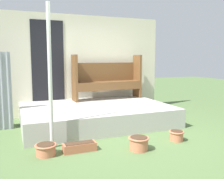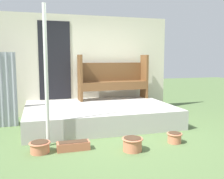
{
  "view_description": "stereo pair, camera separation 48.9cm",
  "coord_description": "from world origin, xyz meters",
  "px_view_note": "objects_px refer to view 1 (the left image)",
  "views": [
    {
      "loc": [
        -1.84,
        -4.21,
        1.48
      ],
      "look_at": [
        0.01,
        0.39,
        0.86
      ],
      "focal_mm": 40.0,
      "sensor_mm": 36.0,
      "label": 1
    },
    {
      "loc": [
        -1.38,
        -4.37,
        1.48
      ],
      "look_at": [
        0.01,
        0.39,
        0.86
      ],
      "focal_mm": 40.0,
      "sensor_mm": 36.0,
      "label": 2
    }
  ],
  "objects_px": {
    "flower_pot_middle": "(139,143)",
    "flower_pot_right": "(176,135)",
    "planter_box_rect": "(80,147)",
    "support_post": "(50,77)",
    "flower_pot_left": "(46,149)",
    "bench": "(107,77)"
  },
  "relations": [
    {
      "from": "flower_pot_left",
      "to": "flower_pot_right",
      "type": "relative_size",
      "value": 1.23
    },
    {
      "from": "bench",
      "to": "flower_pot_right",
      "type": "distance_m",
      "value": 2.69
    },
    {
      "from": "flower_pot_right",
      "to": "planter_box_rect",
      "type": "distance_m",
      "value": 1.77
    },
    {
      "from": "flower_pot_middle",
      "to": "planter_box_rect",
      "type": "height_order",
      "value": "flower_pot_middle"
    },
    {
      "from": "flower_pot_left",
      "to": "flower_pot_middle",
      "type": "height_order",
      "value": "flower_pot_middle"
    },
    {
      "from": "bench",
      "to": "support_post",
      "type": "bearing_deg",
      "value": -132.66
    },
    {
      "from": "flower_pot_left",
      "to": "flower_pot_right",
      "type": "height_order",
      "value": "flower_pot_right"
    },
    {
      "from": "support_post",
      "to": "planter_box_rect",
      "type": "relative_size",
      "value": 4.49
    },
    {
      "from": "flower_pot_middle",
      "to": "bench",
      "type": "bearing_deg",
      "value": 80.05
    },
    {
      "from": "flower_pot_middle",
      "to": "flower_pot_right",
      "type": "distance_m",
      "value": 0.87
    },
    {
      "from": "bench",
      "to": "flower_pot_left",
      "type": "distance_m",
      "value": 3.14
    },
    {
      "from": "bench",
      "to": "flower_pot_left",
      "type": "height_order",
      "value": "bench"
    },
    {
      "from": "support_post",
      "to": "flower_pot_left",
      "type": "height_order",
      "value": "support_post"
    },
    {
      "from": "support_post",
      "to": "flower_pot_middle",
      "type": "bearing_deg",
      "value": -26.31
    },
    {
      "from": "flower_pot_middle",
      "to": "flower_pot_right",
      "type": "xyz_separation_m",
      "value": [
        0.85,
        0.15,
        -0.02
      ]
    },
    {
      "from": "support_post",
      "to": "flower_pot_left",
      "type": "bearing_deg",
      "value": -114.57
    },
    {
      "from": "bench",
      "to": "flower_pot_middle",
      "type": "xyz_separation_m",
      "value": [
        -0.47,
        -2.67,
        -0.86
      ]
    },
    {
      "from": "flower_pot_middle",
      "to": "flower_pot_right",
      "type": "bearing_deg",
      "value": 10.19
    },
    {
      "from": "bench",
      "to": "flower_pot_right",
      "type": "relative_size",
      "value": 6.74
    },
    {
      "from": "support_post",
      "to": "flower_pot_left",
      "type": "xyz_separation_m",
      "value": [
        -0.14,
        -0.31,
        -1.08
      ]
    },
    {
      "from": "planter_box_rect",
      "to": "flower_pot_middle",
      "type": "bearing_deg",
      "value": -18.46
    },
    {
      "from": "support_post",
      "to": "bench",
      "type": "distance_m",
      "value": 2.7
    }
  ]
}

